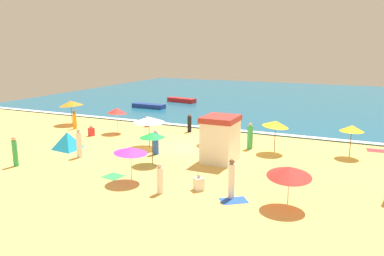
{
  "coord_description": "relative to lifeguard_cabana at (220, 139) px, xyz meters",
  "views": [
    {
      "loc": [
        11.72,
        -23.97,
        7.2
      ],
      "look_at": [
        -0.47,
        2.6,
        0.8
      ],
      "focal_mm": 35.54,
      "sensor_mm": 36.0,
      "label": 1
    }
  ],
  "objects": [
    {
      "name": "beach_umbrella_3",
      "position": [
        2.68,
        3.46,
        0.53
      ],
      "size": [
        1.86,
        1.83,
        2.3
      ],
      "color": "#4C3823",
      "rests_on": "ground_plane"
    },
    {
      "name": "beachgoer_11",
      "position": [
        -14.92,
        3.66,
        -0.69
      ],
      "size": [
        0.38,
        0.38,
        1.64
      ],
      "color": "orange",
      "rests_on": "ground_plane"
    },
    {
      "name": "ground_plane",
      "position": [
        -3.73,
        2.32,
        -1.48
      ],
      "size": [
        60.0,
        60.0,
        0.0
      ],
      "primitive_type": "plane",
      "color": "#EDBC60"
    },
    {
      "name": "beachgoer_2",
      "position": [
        -0.83,
        -6.2,
        -0.75
      ],
      "size": [
        0.36,
        0.36,
        1.55
      ],
      "color": "white",
      "rests_on": "ground_plane"
    },
    {
      "name": "wave_breaker_foam",
      "position": [
        -3.73,
        8.62,
        -1.38
      ],
      "size": [
        57.0,
        0.7,
        0.01
      ],
      "primitive_type": "cube",
      "color": "white",
      "rests_on": "ocean_water"
    },
    {
      "name": "beach_umbrella_6",
      "position": [
        5.23,
        -5.26,
        0.23
      ],
      "size": [
        2.51,
        2.54,
        2.06
      ],
      "color": "silver",
      "rests_on": "ground_plane"
    },
    {
      "name": "beach_umbrella_5",
      "position": [
        -3.06,
        -5.37,
        0.26
      ],
      "size": [
        1.94,
        1.93,
        1.97
      ],
      "color": "silver",
      "rests_on": "ground_plane"
    },
    {
      "name": "small_boat_0",
      "position": [
        -14.61,
        15.64,
        -1.14
      ],
      "size": [
        3.95,
        1.25,
        0.48
      ],
      "color": "navy",
      "rests_on": "ocean_water"
    },
    {
      "name": "beach_towel_1",
      "position": [
        9.12,
        6.89,
        -1.47
      ],
      "size": [
        1.46,
        1.06,
        0.01
      ],
      "color": "red",
      "rests_on": "ground_plane"
    },
    {
      "name": "beach_umbrella_8",
      "position": [
        -1.75,
        3.91,
        0.3
      ],
      "size": [
        2.91,
        2.92,
        2.05
      ],
      "color": "silver",
      "rests_on": "ground_plane"
    },
    {
      "name": "beach_towel_2",
      "position": [
        2.78,
        -5.56,
        -1.47
      ],
      "size": [
        1.51,
        1.42,
        0.01
      ],
      "color": "blue",
      "rests_on": "ground_plane"
    },
    {
      "name": "beach_umbrella_1",
      "position": [
        -10.58,
        3.93,
        0.4
      ],
      "size": [
        2.3,
        2.3,
        2.16
      ],
      "color": "silver",
      "rests_on": "ground_plane"
    },
    {
      "name": "beach_umbrella_0",
      "position": [
        7.4,
        4.5,
        0.44
      ],
      "size": [
        1.66,
        1.66,
        2.12
      ],
      "color": "#4C3823",
      "rests_on": "ground_plane"
    },
    {
      "name": "beach_umbrella_4",
      "position": [
        -3.62,
        -2.18,
        0.35
      ],
      "size": [
        1.82,
        1.81,
        2.01
      ],
      "color": "#4C3823",
      "rests_on": "ground_plane"
    },
    {
      "name": "beachgoer_1",
      "position": [
        2.55,
        -5.27,
        -0.55
      ],
      "size": [
        0.37,
        0.37,
        1.94
      ],
      "color": "white",
      "rests_on": "ground_plane"
    },
    {
      "name": "beach_umbrella_2",
      "position": [
        -5.85,
        1.14,
        0.53
      ],
      "size": [
        3.13,
        3.13,
        2.24
      ],
      "color": "#4C3823",
      "rests_on": "ground_plane"
    },
    {
      "name": "beachgoer_0",
      "position": [
        -5.27,
        6.73,
        -0.76
      ],
      "size": [
        0.45,
        0.45,
        1.55
      ],
      "color": "black",
      "rests_on": "ground_plane"
    },
    {
      "name": "beachgoer_3",
      "position": [
        -9.68,
        7.19,
        -1.08
      ],
      "size": [
        0.47,
        0.47,
        0.93
      ],
      "color": "red",
      "rests_on": "ground_plane"
    },
    {
      "name": "beachgoer_7",
      "position": [
        -11.91,
        2.16,
        -1.09
      ],
      "size": [
        0.49,
        0.49,
        0.9
      ],
      "color": "red",
      "rests_on": "ground_plane"
    },
    {
      "name": "beachgoer_9",
      "position": [
        0.87,
        3.69,
        -0.61
      ],
      "size": [
        0.52,
        0.52,
        1.88
      ],
      "color": "green",
      "rests_on": "ground_plane"
    },
    {
      "name": "beach_towel_0",
      "position": [
        -2.33,
        4.71,
        -1.47
      ],
      "size": [
        1.22,
        1.29,
        0.01
      ],
      "color": "orange",
      "rests_on": "ground_plane"
    },
    {
      "name": "beach_umbrella_7",
      "position": [
        -16.51,
        5.07,
        0.49
      ],
      "size": [
        2.4,
        2.37,
        2.28
      ],
      "color": "#4C3823",
      "rests_on": "ground_plane"
    },
    {
      "name": "beachgoer_4",
      "position": [
        0.72,
        -4.98,
        -1.13
      ],
      "size": [
        0.64,
        0.64,
        0.84
      ],
      "color": "white",
      "rests_on": "ground_plane"
    },
    {
      "name": "beach_tent",
      "position": [
        -10.89,
        -1.65,
        -0.87
      ],
      "size": [
        2.61,
        2.62,
        1.21
      ],
      "color": "#1999D8",
      "rests_on": "ground_plane"
    },
    {
      "name": "small_boat_1",
      "position": [
        -13.17,
        21.28,
        -1.12
      ],
      "size": [
        3.91,
        1.62,
        0.52
      ],
      "color": "red",
      "rests_on": "ocean_water"
    },
    {
      "name": "beachgoer_6",
      "position": [
        -8.66,
        -2.97,
        -0.59
      ],
      "size": [
        0.43,
        0.43,
        1.9
      ],
      "color": "white",
      "rests_on": "ground_plane"
    },
    {
      "name": "ocean_water",
      "position": [
        -3.73,
        30.32,
        -1.43
      ],
      "size": [
        60.0,
        44.0,
        0.1
      ],
      "primitive_type": "cube",
      "color": "#196084",
      "rests_on": "ground_plane"
    },
    {
      "name": "lifeguard_cabana",
      "position": [
        0.0,
        0.0,
        0.0
      ],
      "size": [
        2.07,
        2.33,
        2.91
      ],
      "color": "white",
      "rests_on": "ground_plane"
    },
    {
      "name": "beach_towel_3",
      "position": [
        -4.45,
        -5.15,
        -1.47
      ],
      "size": [
        1.19,
        1.14,
        0.01
      ],
      "color": "green",
      "rests_on": "ground_plane"
    },
    {
      "name": "beachgoer_5",
      "position": [
        -4.5,
        -0.26,
        -0.71
      ],
      "size": [
        0.55,
        0.55,
        1.68
      ],
      "color": "blue",
      "rests_on": "ground_plane"
    },
    {
      "name": "beachgoer_10",
      "position": [
        -10.93,
        -6.05,
        -0.57
      ],
      "size": [
        0.44,
        0.44,
        1.86
      ],
      "color": "green",
      "rests_on": "ground_plane"
    }
  ]
}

